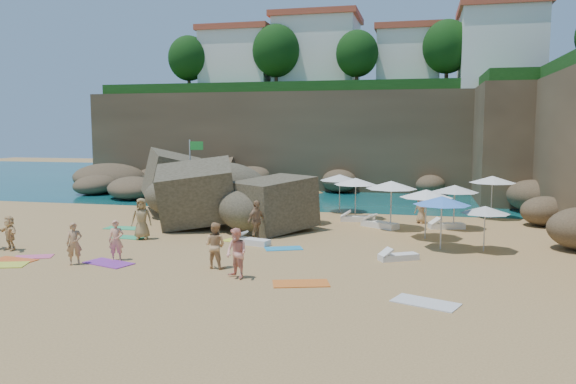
% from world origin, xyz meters
% --- Properties ---
extents(ground, '(120.00, 120.00, 0.00)m').
position_xyz_m(ground, '(0.00, 0.00, 0.00)').
color(ground, tan).
rests_on(ground, ground).
extents(seawater, '(120.00, 120.00, 0.00)m').
position_xyz_m(seawater, '(0.00, 30.00, 0.00)').
color(seawater, '#0C4751').
rests_on(seawater, ground).
extents(cliff_back, '(44.00, 8.00, 8.00)m').
position_xyz_m(cliff_back, '(2.00, 25.00, 4.00)').
color(cliff_back, brown).
rests_on(cliff_back, ground).
extents(cliff_corner, '(10.00, 12.00, 8.00)m').
position_xyz_m(cliff_corner, '(17.00, 20.00, 4.00)').
color(cliff_corner, brown).
rests_on(cliff_corner, ground).
extents(rock_promontory, '(12.00, 7.00, 2.00)m').
position_xyz_m(rock_promontory, '(-11.00, 16.00, 0.00)').
color(rock_promontory, brown).
rests_on(rock_promontory, ground).
extents(clifftop_buildings, '(28.48, 9.48, 7.00)m').
position_xyz_m(clifftop_buildings, '(2.96, 25.79, 11.24)').
color(clifftop_buildings, white).
rests_on(clifftop_buildings, cliff_back).
extents(clifftop_trees, '(35.60, 23.82, 4.40)m').
position_xyz_m(clifftop_trees, '(4.78, 19.52, 11.26)').
color(clifftop_trees, '#11380F').
rests_on(clifftop_trees, ground).
extents(marina_masts, '(3.10, 0.10, 6.00)m').
position_xyz_m(marina_masts, '(-16.50, 30.00, 3.00)').
color(marina_masts, white).
rests_on(marina_masts, ground).
extents(rock_outcrop, '(10.66, 9.37, 3.55)m').
position_xyz_m(rock_outcrop, '(-2.42, 5.71, 0.00)').
color(rock_outcrop, brown).
rests_on(rock_outcrop, ground).
extents(flag_pole, '(0.86, 0.15, 4.40)m').
position_xyz_m(flag_pole, '(-4.96, 7.79, 2.80)').
color(flag_pole, silver).
rests_on(flag_pole, ground).
extents(parasol_0, '(2.43, 2.43, 2.30)m').
position_xyz_m(parasol_0, '(3.49, 10.25, 2.11)').
color(parasol_0, silver).
rests_on(parasol_0, ground).
extents(parasol_1, '(2.58, 2.58, 2.44)m').
position_xyz_m(parasol_1, '(6.81, 5.23, 2.24)').
color(parasol_1, silver).
rests_on(parasol_1, ground).
extents(parasol_2, '(2.55, 2.55, 2.41)m').
position_xyz_m(parasol_2, '(12.16, 9.88, 2.21)').
color(parasol_2, silver).
rests_on(parasol_2, ground).
extents(parasol_3, '(2.36, 2.36, 2.23)m').
position_xyz_m(parasol_3, '(9.92, 5.98, 2.05)').
color(parasol_3, silver).
rests_on(parasol_3, ground).
extents(parasol_5, '(2.38, 2.38, 2.25)m').
position_xyz_m(parasol_5, '(1.17, 4.31, 2.06)').
color(parasol_5, silver).
rests_on(parasol_5, ground).
extents(parasol_6, '(2.11, 2.11, 2.00)m').
position_xyz_m(parasol_6, '(2.21, 5.77, 1.83)').
color(parasol_6, silver).
rests_on(parasol_6, ground).
extents(parasol_7, '(2.44, 2.44, 2.31)m').
position_xyz_m(parasol_7, '(4.72, 7.91, 2.12)').
color(parasol_7, silver).
rests_on(parasol_7, ground).
extents(parasol_8, '(2.41, 2.41, 2.28)m').
position_xyz_m(parasol_8, '(8.50, 3.05, 2.10)').
color(parasol_8, silver).
rests_on(parasol_8, ground).
extents(parasol_10, '(2.38, 2.38, 2.25)m').
position_xyz_m(parasol_10, '(9.12, 0.88, 2.07)').
color(parasol_10, silver).
rests_on(parasol_10, ground).
extents(parasol_11, '(2.00, 2.00, 1.89)m').
position_xyz_m(parasol_11, '(10.85, 0.86, 1.74)').
color(parasol_11, silver).
rests_on(parasol_11, ground).
extents(lounger_0, '(1.62, 0.62, 0.25)m').
position_xyz_m(lounger_0, '(0.21, 7.08, 0.12)').
color(lounger_0, silver).
rests_on(lounger_0, ground).
extents(lounger_1, '(1.90, 0.75, 0.29)m').
position_xyz_m(lounger_1, '(4.95, 7.12, 0.14)').
color(lounger_1, white).
rests_on(lounger_1, ground).
extents(lounger_2, '(1.87, 1.10, 0.28)m').
position_xyz_m(lounger_2, '(9.58, 5.94, 0.14)').
color(lounger_2, white).
rests_on(lounger_2, ground).
extents(lounger_3, '(1.76, 1.00, 0.26)m').
position_xyz_m(lounger_3, '(1.09, -0.07, 0.13)').
color(lounger_3, white).
rests_on(lounger_3, ground).
extents(lounger_4, '(2.02, 1.67, 0.31)m').
position_xyz_m(lounger_4, '(6.26, 5.46, 0.15)').
color(lounger_4, white).
rests_on(lounger_4, ground).
extents(lounger_5, '(1.60, 1.21, 0.24)m').
position_xyz_m(lounger_5, '(7.47, -1.55, 0.12)').
color(lounger_5, white).
rests_on(lounger_5, ground).
extents(towel_1, '(1.61, 1.23, 0.03)m').
position_xyz_m(towel_1, '(-6.63, -4.38, 0.01)').
color(towel_1, '#DC5584').
rests_on(towel_1, ground).
extents(towel_2, '(1.79, 1.05, 0.03)m').
position_xyz_m(towel_2, '(-6.96, -5.07, 0.02)').
color(towel_2, '#E15B23').
rests_on(towel_2, ground).
extents(towel_3, '(1.60, 0.93, 0.03)m').
position_xyz_m(towel_3, '(-4.88, 0.09, 0.01)').
color(towel_3, '#30A869').
rests_on(towel_3, ground).
extents(towel_6, '(2.07, 1.47, 0.03)m').
position_xyz_m(towel_6, '(-3.15, -4.64, 0.02)').
color(towel_6, purple).
rests_on(towel_6, ground).
extents(towel_8, '(1.75, 1.34, 0.03)m').
position_xyz_m(towel_8, '(2.66, -0.61, 0.01)').
color(towel_8, '#2694CA').
rests_on(towel_8, ground).
extents(towel_10, '(2.02, 1.42, 0.03)m').
position_xyz_m(towel_10, '(4.49, -5.69, 0.02)').
color(towel_10, orange).
rests_on(towel_10, ground).
extents(towel_11, '(1.83, 0.97, 0.03)m').
position_xyz_m(towel_11, '(-6.46, 2.23, 0.02)').
color(towel_11, '#32B16C').
rests_on(towel_11, ground).
extents(towel_12, '(1.64, 1.10, 0.03)m').
position_xyz_m(towel_12, '(0.35, 0.50, 0.01)').
color(towel_12, '#D9E53C').
rests_on(towel_12, ground).
extents(towel_13, '(2.09, 1.56, 0.03)m').
position_xyz_m(towel_13, '(8.45, -6.84, 0.02)').
color(towel_13, silver).
rests_on(towel_13, ground).
extents(person_stand_0, '(0.66, 0.54, 1.57)m').
position_xyz_m(person_stand_0, '(-3.12, -4.10, 0.79)').
color(person_stand_0, tan).
rests_on(person_stand_0, ground).
extents(person_stand_1, '(0.91, 0.76, 1.69)m').
position_xyz_m(person_stand_1, '(1.01, -4.35, 0.84)').
color(person_stand_1, tan).
rests_on(person_stand_1, ground).
extents(person_stand_2, '(1.14, 1.16, 1.78)m').
position_xyz_m(person_stand_2, '(2.47, 5.58, 0.89)').
color(person_stand_2, tan).
rests_on(person_stand_2, ground).
extents(person_stand_3, '(0.84, 1.17, 1.85)m').
position_xyz_m(person_stand_3, '(1.06, 0.73, 0.92)').
color(person_stand_3, '#9C734E').
rests_on(person_stand_3, ground).
extents(person_stand_4, '(0.86, 0.81, 1.57)m').
position_xyz_m(person_stand_4, '(8.31, 7.33, 0.78)').
color(person_stand_4, tan).
rests_on(person_stand_4, ground).
extents(person_stand_5, '(1.64, 1.19, 1.75)m').
position_xyz_m(person_stand_5, '(-6.81, 11.30, 0.87)').
color(person_stand_5, '#B9745C').
rests_on(person_stand_5, ground).
extents(person_lie_2, '(1.51, 2.07, 0.50)m').
position_xyz_m(person_lie_2, '(-4.14, -0.14, 0.25)').
color(person_lie_2, '#997C4C').
rests_on(person_lie_2, ground).
extents(person_lie_3, '(1.76, 1.82, 0.38)m').
position_xyz_m(person_lie_3, '(-8.38, -3.53, 0.19)').
color(person_lie_3, '#E1B476').
rests_on(person_lie_3, ground).
extents(person_lie_4, '(1.32, 1.62, 0.37)m').
position_xyz_m(person_lie_4, '(-4.27, -5.09, 0.19)').
color(person_lie_4, tan).
rests_on(person_lie_4, ground).
extents(person_lie_5, '(1.60, 1.87, 0.64)m').
position_xyz_m(person_lie_5, '(2.23, -5.56, 0.32)').
color(person_lie_5, '#F8A28D').
rests_on(person_lie_5, ground).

